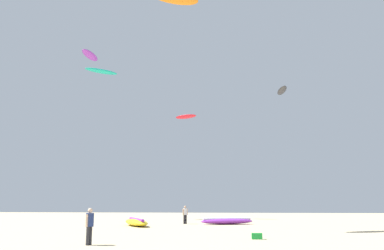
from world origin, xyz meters
The scene contains 9 objects.
person_foreground centered at (-3.68, 6.55, 0.99)m, with size 0.38×0.54×1.69m.
person_midground centered at (-1.06, 24.52, 0.94)m, with size 0.44×0.37×1.61m.
kite_grounded_mid centered at (-4.76, 21.08, 0.30)m, with size 3.58×5.39×0.65m.
kite_grounded_far centered at (2.71, 23.99, 0.28)m, with size 4.96×2.82×0.59m.
cooler_box centered at (4.34, 10.21, 0.16)m, with size 0.56×0.36×0.32m, color green.
kite_aloft_0 centered at (-2.17, 35.35, 12.22)m, with size 2.98×2.03×0.55m.
kite_aloft_1 centered at (8.05, 24.46, 12.22)m, with size 0.96×2.99×0.49m.
kite_aloft_3 centered at (-12.85, 34.69, 18.15)m, with size 4.05×3.53×0.44m.
kite_aloft_4 centered at (-12.69, 30.02, 18.50)m, with size 1.33×3.79×0.55m.
Camera 1 is at (2.81, -12.15, 2.00)m, focal length 37.24 mm.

